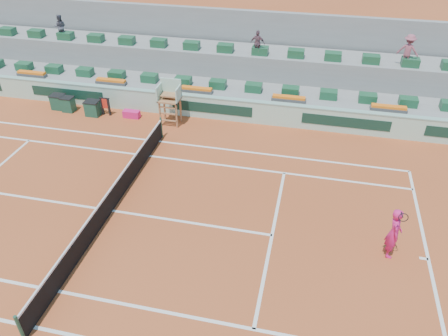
{
  "coord_description": "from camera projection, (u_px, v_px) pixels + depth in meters",
  "views": [
    {
      "loc": [
        7.29,
        -12.03,
        11.27
      ],
      "look_at": [
        4.0,
        2.5,
        1.0
      ],
      "focal_mm": 35.0,
      "sensor_mm": 36.0,
      "label": 1
    }
  ],
  "objects": [
    {
      "name": "stadium_back_wall",
      "position": [
        202.0,
        44.0,
        27.29
      ],
      "size": [
        36.0,
        0.4,
        4.4
      ],
      "primitive_type": "cube",
      "color": "gray",
      "rests_on": "ground"
    },
    {
      "name": "seat_row_lower",
      "position": [
        183.0,
        81.0,
        24.44
      ],
      "size": [
        32.9,
        0.6,
        0.44
      ],
      "color": "#1A5030",
      "rests_on": "seating_tier_lower"
    },
    {
      "name": "advertising_hoarding",
      "position": [
        177.0,
        104.0,
        23.84
      ],
      "size": [
        36.0,
        0.34,
        1.26
      ],
      "color": "#ABD7BE",
      "rests_on": "ground"
    },
    {
      "name": "spectator_left",
      "position": [
        60.0,
        27.0,
        26.43
      ],
      "size": [
        0.84,
        0.74,
        1.45
      ],
      "primitive_type": "imported",
      "rotation": [
        0.0,
        0.0,
        3.46
      ],
      "color": "#454651",
      "rests_on": "seating_tier_upper"
    },
    {
      "name": "drink_cooler_c",
      "position": [
        58.0,
        102.0,
        24.52
      ],
      "size": [
        0.75,
        0.65,
        0.84
      ],
      "color": "#174533",
      "rests_on": "ground"
    },
    {
      "name": "ground",
      "position": [
        112.0,
        211.0,
        17.38
      ],
      "size": [
        90.0,
        90.0,
        0.0
      ],
      "primitive_type": "plane",
      "color": "#9F421E",
      "rests_on": "ground"
    },
    {
      "name": "seat_row_upper",
      "position": [
        192.0,
        45.0,
        25.17
      ],
      "size": [
        32.9,
        0.6,
        0.44
      ],
      "color": "#1A5030",
      "rests_on": "seating_tier_upper"
    },
    {
      "name": "towel_rack",
      "position": [
        105.0,
        105.0,
        23.78
      ],
      "size": [
        0.59,
        0.1,
        1.03
      ],
      "color": "black",
      "rests_on": "ground"
    },
    {
      "name": "drink_cooler_a",
      "position": [
        93.0,
        108.0,
        23.88
      ],
      "size": [
        0.78,
        0.67,
        0.84
      ],
      "color": "#174533",
      "rests_on": "ground"
    },
    {
      "name": "seating_tier_upper",
      "position": [
        195.0,
        67.0,
        26.52
      ],
      "size": [
        36.0,
        2.4,
        2.6
      ],
      "primitive_type": "cube",
      "color": "gray",
      "rests_on": "ground"
    },
    {
      "name": "seating_tier_lower",
      "position": [
        188.0,
        88.0,
        25.63
      ],
      "size": [
        36.0,
        4.0,
        1.2
      ],
      "primitive_type": "cube",
      "color": "gray",
      "rests_on": "ground"
    },
    {
      "name": "drink_cooler_b",
      "position": [
        68.0,
        104.0,
        24.27
      ],
      "size": [
        0.67,
        0.58,
        0.84
      ],
      "color": "#174533",
      "rests_on": "ground"
    },
    {
      "name": "flower_planters",
      "position": [
        153.0,
        86.0,
        24.12
      ],
      "size": [
        26.8,
        0.36,
        0.28
      ],
      "color": "#484848",
      "rests_on": "seating_tier_lower"
    },
    {
      "name": "tennis_net",
      "position": [
        110.0,
        200.0,
        17.08
      ],
      "size": [
        0.1,
        11.97,
        1.1
      ],
      "color": "black",
      "rests_on": "ground"
    },
    {
      "name": "player_bag",
      "position": [
        132.0,
        114.0,
        23.78
      ],
      "size": [
        0.9,
        0.4,
        0.4
      ],
      "primitive_type": "cube",
      "color": "#E01D6F",
      "rests_on": "ground"
    },
    {
      "name": "tennis_player",
      "position": [
        394.0,
        233.0,
        14.89
      ],
      "size": [
        0.5,
        0.93,
        2.28
      ],
      "color": "#E01D6F",
      "rests_on": "ground"
    },
    {
      "name": "spectator_right",
      "position": [
        408.0,
        50.0,
        22.71
      ],
      "size": [
        1.2,
        0.88,
        1.67
      ],
      "primitive_type": "imported",
      "rotation": [
        0.0,
        0.0,
        2.87
      ],
      "color": "#9A4D5B",
      "rests_on": "seating_tier_upper"
    },
    {
      "name": "court_lines",
      "position": [
        112.0,
        211.0,
        17.38
      ],
      "size": [
        23.89,
        11.09,
        0.01
      ],
      "color": "white",
      "rests_on": "ground"
    },
    {
      "name": "spectator_mid",
      "position": [
        258.0,
        43.0,
        24.04
      ],
      "size": [
        0.86,
        0.45,
        1.4
      ],
      "primitive_type": "imported",
      "rotation": [
        0.0,
        0.0,
        3.0
      ],
      "color": "#704B56",
      "rests_on": "seating_tier_upper"
    },
    {
      "name": "umpire_chair",
      "position": [
        170.0,
        96.0,
        22.52
      ],
      "size": [
        1.1,
        0.9,
        2.4
      ],
      "color": "#9A623A",
      "rests_on": "ground"
    }
  ]
}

